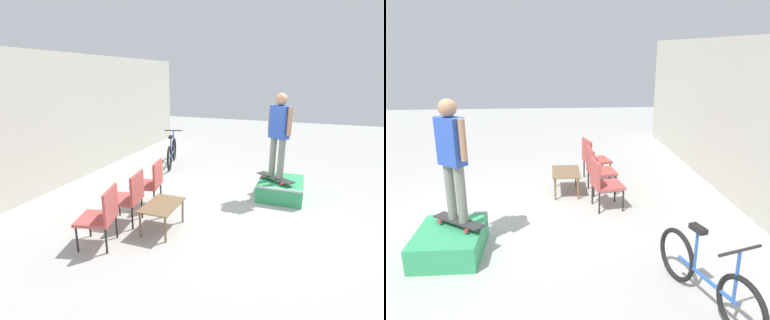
% 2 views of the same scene
% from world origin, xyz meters
% --- Properties ---
extents(ground_plane, '(24.00, 24.00, 0.00)m').
position_xyz_m(ground_plane, '(0.00, 0.00, 0.00)').
color(ground_plane, '#A8A8A3').
extents(house_wall_back, '(12.00, 0.06, 3.00)m').
position_xyz_m(house_wall_back, '(0.00, 4.36, 1.50)').
color(house_wall_back, beige).
rests_on(house_wall_back, ground_plane).
extents(skate_ramp_box, '(1.12, 0.90, 0.38)m').
position_xyz_m(skate_ramp_box, '(1.09, -0.48, 0.18)').
color(skate_ramp_box, '#339E60').
rests_on(skate_ramp_box, ground_plane).
extents(skateboard_on_ramp, '(0.66, 0.82, 0.07)m').
position_xyz_m(skateboard_on_ramp, '(0.98, -0.36, 0.44)').
color(skateboard_on_ramp, '#2D2D2D').
rests_on(skateboard_on_ramp, skate_ramp_box).
extents(person_skater, '(0.39, 0.47, 1.72)m').
position_xyz_m(person_skater, '(0.98, -0.36, 1.47)').
color(person_skater, gray).
rests_on(person_skater, skateboard_on_ramp).
extents(coffee_table, '(0.81, 0.54, 0.46)m').
position_xyz_m(coffee_table, '(-1.08, 1.25, 0.40)').
color(coffee_table, brown).
rests_on(coffee_table, ground_plane).
extents(patio_chair_left, '(0.64, 0.64, 0.92)m').
position_xyz_m(patio_chair_left, '(-1.83, 1.88, 0.52)').
color(patio_chair_left, black).
rests_on(patio_chair_left, ground_plane).
extents(patio_chair_center, '(0.59, 0.59, 0.92)m').
position_xyz_m(patio_chair_center, '(-1.07, 1.88, 0.52)').
color(patio_chair_center, black).
rests_on(patio_chair_center, ground_plane).
extents(patio_chair_right, '(0.60, 0.60, 0.92)m').
position_xyz_m(patio_chair_right, '(-0.29, 1.88, 0.52)').
color(patio_chair_right, black).
rests_on(patio_chair_right, ground_plane).
extents(bicycle, '(1.68, 0.66, 0.93)m').
position_xyz_m(bicycle, '(2.43, 2.65, 0.36)').
color(bicycle, black).
rests_on(bicycle, ground_plane).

